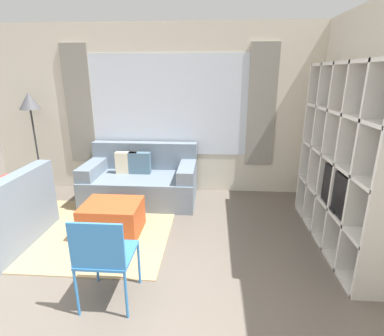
{
  "coord_description": "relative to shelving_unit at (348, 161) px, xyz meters",
  "views": [
    {
      "loc": [
        0.73,
        -1.71,
        1.95
      ],
      "look_at": [
        0.48,
        1.75,
        0.85
      ],
      "focal_mm": 28.0,
      "sensor_mm": 36.0,
      "label": 1
    }
  ],
  "objects": [
    {
      "name": "folding_chair",
      "position": [
        -2.38,
        -1.19,
        -0.51
      ],
      "size": [
        0.44,
        0.46,
        0.86
      ],
      "rotation": [
        0.0,
        0.0,
        3.14
      ],
      "color": "#3375B7",
      "rests_on": "ground_plane"
    },
    {
      "name": "wall_right",
      "position": [
        0.2,
        0.01,
        0.32
      ],
      "size": [
        0.07,
        4.38,
        2.7
      ],
      "primitive_type": "cube",
      "color": "beige",
      "rests_on": "ground_plane"
    },
    {
      "name": "floor_lamp",
      "position": [
        -4.39,
        1.32,
        0.39
      ],
      "size": [
        0.32,
        0.32,
        1.66
      ],
      "color": "black",
      "rests_on": "ground_plane"
    },
    {
      "name": "couch_main",
      "position": [
        -2.62,
        1.12,
        -0.71
      ],
      "size": [
        1.72,
        0.95,
        0.87
      ],
      "color": "slate",
      "rests_on": "ground_plane"
    },
    {
      "name": "area_rug",
      "position": [
        -3.15,
        0.05,
        -1.02
      ],
      "size": [
        2.24,
        1.8,
        0.01
      ],
      "primitive_type": "cube",
      "color": "tan",
      "rests_on": "ground_plane"
    },
    {
      "name": "ottoman",
      "position": [
        -2.73,
        0.03,
        -0.82
      ],
      "size": [
        0.7,
        0.58,
        0.41
      ],
      "color": "#B74C23",
      "rests_on": "ground_plane"
    },
    {
      "name": "shelving_unit",
      "position": [
        0.0,
        0.0,
        0.0
      ],
      "size": [
        0.39,
        1.98,
        2.07
      ],
      "color": "#515660",
      "rests_on": "ground_plane"
    },
    {
      "name": "wall_back",
      "position": [
        -2.22,
        1.63,
        0.33
      ],
      "size": [
        5.98,
        0.11,
        2.7
      ],
      "color": "beige",
      "rests_on": "ground_plane"
    }
  ]
}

